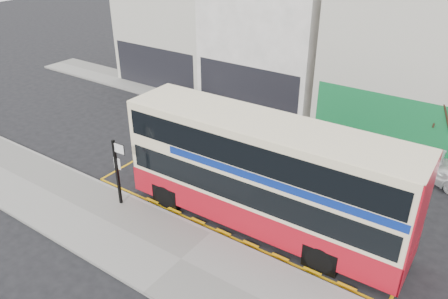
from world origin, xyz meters
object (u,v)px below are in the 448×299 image
Objects in this scene: double_decker_bus at (265,174)px; car_grey at (335,144)px; street_tree_left at (136,31)px; bus_stop_post at (118,167)px; car_silver at (179,100)px.

car_grey is at bearing 88.15° from double_decker_bus.
car_grey is at bearing -10.47° from street_tree_left.
double_decker_bus is 20.70m from street_tree_left.
street_tree_left is (-17.60, 10.81, 1.32)m from double_decker_bus.
bus_stop_post is 0.80× the size of car_grey.
car_grey is (11.00, -0.13, -0.01)m from car_silver.
car_grey is at bearing -88.23° from car_silver.
double_decker_bus is at bearing -179.12° from car_grey.
street_tree_left is (-17.71, 3.27, 3.14)m from car_grey.
street_tree_left reaches higher than car_silver.
car_grey is (5.93, 9.94, -1.38)m from bus_stop_post.
double_decker_bus is 13.43m from car_silver.
street_tree_left is (-6.72, 3.14, 3.13)m from car_silver.
bus_stop_post reaches higher than car_grey.
car_silver is at bearing -25.07° from street_tree_left.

